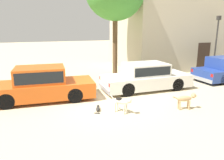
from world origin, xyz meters
The scene contains 8 objects.
ground_plane centered at (0.00, 0.00, 0.00)m, with size 80.00×80.00×0.00m, color #CCB78E.
parked_sedan_nearest centered at (-2.81, 1.16, 0.75)m, with size 4.84×2.08×1.53m.
parked_sedan_second centered at (2.43, 1.07, 0.69)m, with size 4.80×1.86×1.41m.
apartment_block centered at (10.87, 6.92, 4.20)m, with size 14.56×6.20×8.40m.
stray_dog_spotted centered at (0.00, -1.47, 0.46)m, with size 0.63×0.92×0.69m.
stray_dog_tan centered at (2.57, -2.02, 0.45)m, with size 1.01×0.36×0.69m.
stray_cat centered at (-0.81, -0.93, 0.08)m, with size 0.36×0.64×0.17m.
street_lamp centered at (8.96, 3.06, 2.52)m, with size 0.22×0.22×3.95m.
Camera 1 is at (-3.07, -8.72, 3.28)m, focal length 34.74 mm.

